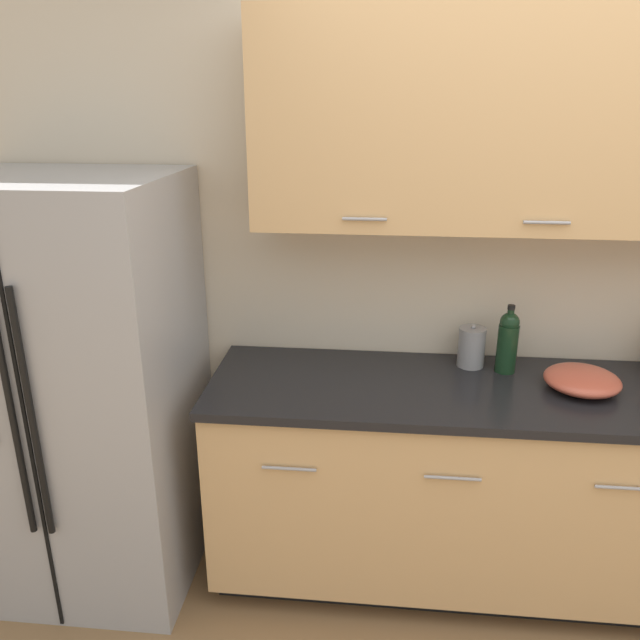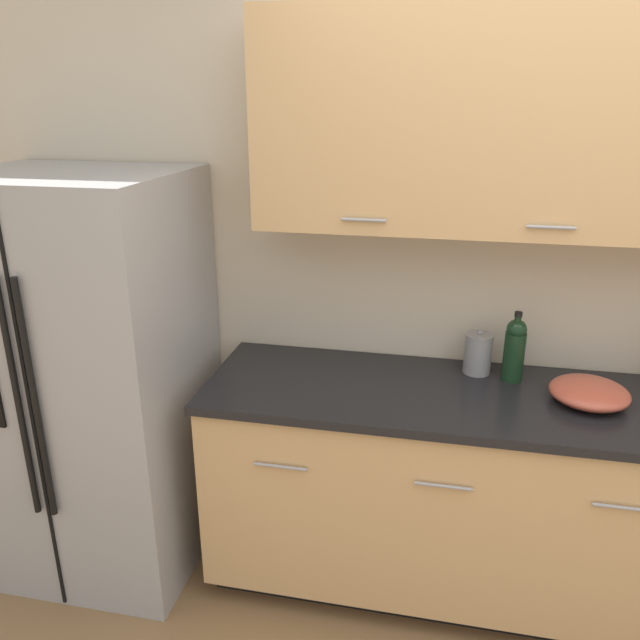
{
  "view_description": "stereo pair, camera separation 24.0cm",
  "coord_description": "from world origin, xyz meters",
  "px_view_note": "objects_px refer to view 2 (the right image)",
  "views": [
    {
      "loc": [
        -0.77,
        -1.19,
        1.98
      ],
      "look_at": [
        -1.0,
        1.05,
        1.16
      ],
      "focal_mm": 35.0,
      "sensor_mm": 36.0,
      "label": 1
    },
    {
      "loc": [
        -0.53,
        -1.15,
        1.98
      ],
      "look_at": [
        -1.0,
        1.05,
        1.16
      ],
      "focal_mm": 35.0,
      "sensor_mm": 36.0,
      "label": 2
    }
  ],
  "objects_px": {
    "wine_bottle": "(515,348)",
    "refrigerator": "(90,378)",
    "steel_canister": "(478,353)",
    "mixing_bowl": "(589,392)"
  },
  "relations": [
    {
      "from": "wine_bottle",
      "to": "steel_canister",
      "type": "relative_size",
      "value": 1.56
    },
    {
      "from": "refrigerator",
      "to": "wine_bottle",
      "type": "height_order",
      "value": "refrigerator"
    },
    {
      "from": "mixing_bowl",
      "to": "refrigerator",
      "type": "bearing_deg",
      "value": -177.75
    },
    {
      "from": "wine_bottle",
      "to": "refrigerator",
      "type": "bearing_deg",
      "value": -172.62
    },
    {
      "from": "steel_canister",
      "to": "mixing_bowl",
      "type": "distance_m",
      "value": 0.44
    },
    {
      "from": "refrigerator",
      "to": "steel_canister",
      "type": "bearing_deg",
      "value": 9.49
    },
    {
      "from": "mixing_bowl",
      "to": "steel_canister",
      "type": "bearing_deg",
      "value": 154.65
    },
    {
      "from": "refrigerator",
      "to": "wine_bottle",
      "type": "bearing_deg",
      "value": 7.38
    },
    {
      "from": "steel_canister",
      "to": "refrigerator",
      "type": "bearing_deg",
      "value": -170.51
    },
    {
      "from": "wine_bottle",
      "to": "steel_canister",
      "type": "xyz_separation_m",
      "value": [
        -0.13,
        0.04,
        -0.05
      ]
    }
  ]
}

